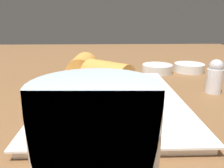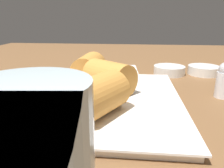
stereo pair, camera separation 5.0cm
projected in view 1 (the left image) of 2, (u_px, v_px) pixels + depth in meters
The scene contains 10 objects.
table_surface at pixel (100, 104), 43.87cm from camera, with size 180.00×140.00×2.00cm.
serving_plate at pixel (112, 100), 40.99cm from camera, with size 34.01×25.05×1.50cm.
roll_front_left at pixel (105, 77), 42.64cm from camera, with size 10.72×11.10×6.12cm.
roll_front_right at pixel (106, 95), 32.61cm from camera, with size 11.15×9.89×6.12cm.
roll_back_left at pixel (83, 68), 49.46cm from camera, with size 10.58×6.61×6.12cm.
dipping_bowl_near at pixel (157, 68), 63.74cm from camera, with size 8.65×8.65×2.43cm.
dipping_bowl_far at pixel (189, 67), 64.96cm from camera, with size 8.65×8.65×2.43cm.
spoon at pixel (30, 92), 46.23cm from camera, with size 19.33×9.34×1.13cm.
napkin at pixel (110, 70), 66.18cm from camera, with size 11.99×10.43×0.60cm.
salt_shaker at pixel (215, 76), 46.40cm from camera, with size 3.26×3.26×7.27cm.
Camera 1 is at (40.77, 1.10, 17.83)cm, focal length 35.00 mm.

